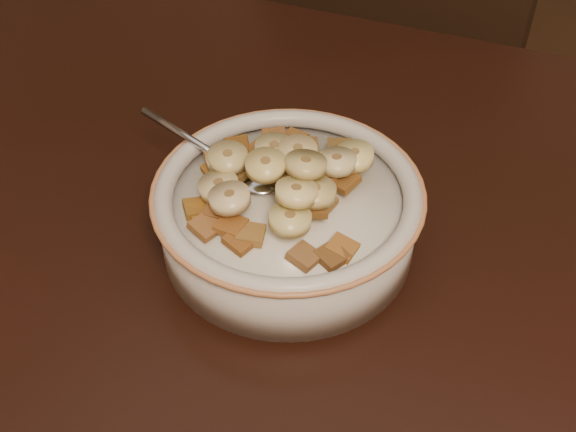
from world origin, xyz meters
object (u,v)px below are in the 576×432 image
(table, at_px, (350,346))
(chair, at_px, (346,124))
(spoon, at_px, (254,179))
(cereal_bowl, at_px, (288,221))

(table, distance_m, chair, 0.61)
(spoon, bearing_deg, table, 68.63)
(table, bearing_deg, cereal_bowl, 138.46)
(spoon, bearing_deg, chair, -159.69)
(table, relative_size, spoon, 28.52)
(chair, bearing_deg, table, -64.69)
(chair, relative_size, spoon, 21.04)
(cereal_bowl, xyz_separation_m, spoon, (-0.03, 0.01, 0.03))
(chair, xyz_separation_m, cereal_bowl, (0.09, -0.48, 0.26))
(table, height_order, cereal_bowl, cereal_bowl)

